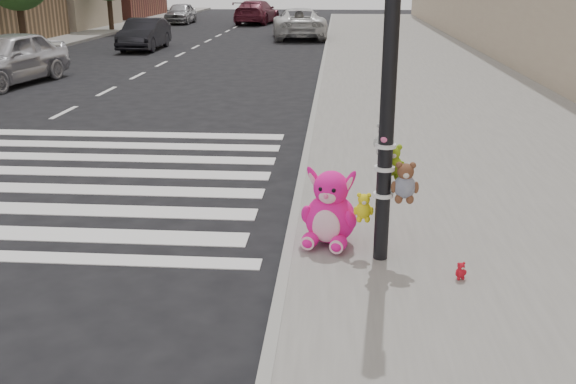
# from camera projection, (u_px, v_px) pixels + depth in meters

# --- Properties ---
(ground) EXTENTS (120.00, 120.00, 0.00)m
(ground) POSITION_uv_depth(u_px,v_px,m) (99.00, 346.00, 5.73)
(ground) COLOR black
(ground) RESTS_ON ground
(sidewalk_near) EXTENTS (7.00, 80.00, 0.14)m
(sidewalk_near) POSITION_uv_depth(u_px,v_px,m) (463.00, 116.00, 14.80)
(sidewalk_near) COLOR slate
(sidewalk_near) RESTS_ON ground
(curb_edge) EXTENTS (0.12, 80.00, 0.15)m
(curb_edge) POSITION_uv_depth(u_px,v_px,m) (314.00, 114.00, 15.05)
(curb_edge) COLOR gray
(curb_edge) RESTS_ON ground
(signal_pole) EXTENTS (0.69, 0.49, 4.00)m
(signal_pole) POSITION_uv_depth(u_px,v_px,m) (390.00, 114.00, 6.69)
(signal_pole) COLOR black
(signal_pole) RESTS_ON sidewalk_near
(pink_bunny) EXTENTS (0.71, 0.79, 0.94)m
(pink_bunny) POSITION_uv_depth(u_px,v_px,m) (330.00, 213.00, 7.47)
(pink_bunny) COLOR #FF1595
(pink_bunny) RESTS_ON sidewalk_near
(red_teddy) EXTENTS (0.16, 0.13, 0.19)m
(red_teddy) POSITION_uv_depth(u_px,v_px,m) (461.00, 271.00, 6.66)
(red_teddy) COLOR red
(red_teddy) RESTS_ON sidewalk_near
(car_silver_far) EXTENTS (2.58, 4.87, 1.58)m
(car_silver_far) POSITION_uv_depth(u_px,v_px,m) (6.00, 58.00, 19.22)
(car_silver_far) COLOR silver
(car_silver_far) RESTS_ON ground
(car_dark_far) EXTENTS (1.49, 4.14, 1.36)m
(car_dark_far) POSITION_uv_depth(u_px,v_px,m) (144.00, 34.00, 28.41)
(car_dark_far) COLOR black
(car_dark_far) RESTS_ON ground
(car_white_near) EXTENTS (3.21, 5.87, 1.56)m
(car_white_near) POSITION_uv_depth(u_px,v_px,m) (299.00, 23.00, 33.55)
(car_white_near) COLOR silver
(car_white_near) RESTS_ON ground
(car_maroon_near) EXTENTS (2.88, 5.63, 1.56)m
(car_maroon_near) POSITION_uv_depth(u_px,v_px,m) (257.00, 12.00, 43.67)
(car_maroon_near) COLOR maroon
(car_maroon_near) RESTS_ON ground
(car_silver_deep) EXTENTS (1.69, 4.13, 1.40)m
(car_silver_deep) POSITION_uv_depth(u_px,v_px,m) (181.00, 13.00, 43.88)
(car_silver_deep) COLOR #9D9EA2
(car_silver_deep) RESTS_ON ground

